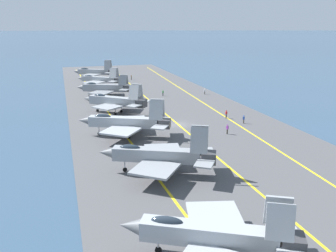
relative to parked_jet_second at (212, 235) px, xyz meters
The scene contains 18 objects.
ground_plane 42.46m from the parked_jet_second, 14.39° to the right, with size 2000.00×2000.00×0.00m, color #334C66.
carrier_deck 42.45m from the parked_jet_second, 14.39° to the right, with size 211.42×41.98×0.40m, color #4C4C4F.
deck_stripe_foul_line 46.66m from the parked_jet_second, 28.27° to the right, with size 190.28×0.36×0.01m, color yellow.
deck_stripe_centerline 42.43m from the parked_jet_second, 14.39° to the right, with size 190.28×0.36×0.01m, color yellow.
deck_stripe_edge_line 41.12m from the parked_jet_second, ahead, with size 190.28×0.36×0.01m, color yellow.
parked_jet_second is the anchor object (origin of this frame).
parked_jet_third 18.76m from the parked_jet_second, ahead, with size 12.72×15.78×6.85m.
parked_jet_fourth 36.30m from the parked_jet_second, ahead, with size 13.30×16.68×6.90m.
parked_jet_fifth 53.64m from the parked_jet_second, ahead, with size 13.29×14.78×6.93m.
parked_jet_sixth 72.05m from the parked_jet_second, ahead, with size 13.32×15.32×6.23m.
parked_jet_seventh 88.67m from the parked_jet_second, ahead, with size 13.29×14.75×6.42m.
parked_jet_eighth 105.63m from the parked_jet_second, ahead, with size 13.07×15.16×6.94m.
crew_purple_vest 36.63m from the parked_jet_second, 27.90° to the right, with size 0.45×0.40×1.85m.
crew_white_vest 73.84m from the parked_jet_second, 21.89° to the right, with size 0.31×0.41×1.70m.
crew_blue_vest 44.59m from the parked_jet_second, 31.72° to the right, with size 0.43×0.46×1.73m.
crew_red_vest 47.88m from the parked_jet_second, 27.14° to the right, with size 0.34×0.43×1.77m.
crew_brown_vest 102.03m from the parked_jet_second, ahead, with size 0.44×0.36×1.77m.
crew_green_vest 71.45m from the parked_jet_second, 12.56° to the right, with size 0.33×0.42×1.69m.
Camera 1 is at (-64.98, 21.55, 19.93)m, focal length 38.00 mm.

